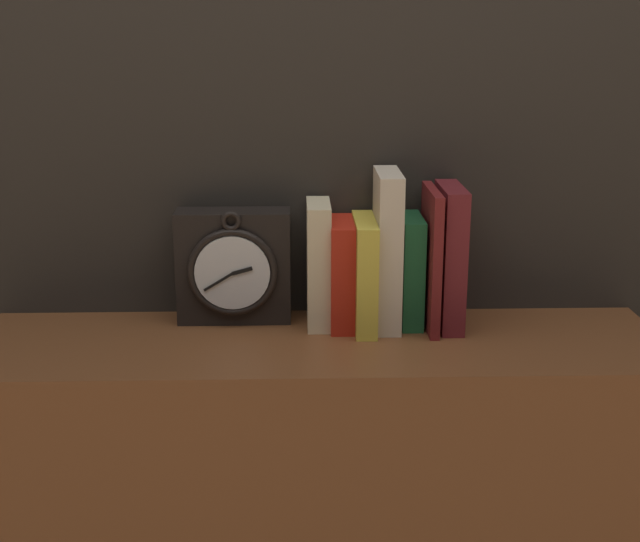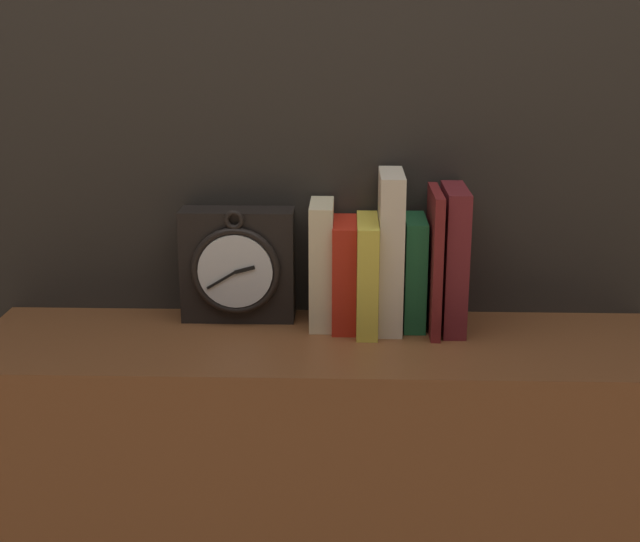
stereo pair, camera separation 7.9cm
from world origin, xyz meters
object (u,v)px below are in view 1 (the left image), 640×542
Objects in this scene: book_slot1_red at (342,273)px; book_slot3_cream at (387,250)px; book_slot6_maroon at (449,257)px; book_slot0_cream at (318,264)px; book_slot2_yellow at (364,274)px; clock at (234,267)px; book_slot4_green at (410,270)px; book_slot5_maroon at (431,259)px.

book_slot3_cream is at bearing -2.13° from book_slot1_red.
book_slot6_maroon is at bearing -1.75° from book_slot1_red.
book_slot0_cream is at bearing 176.92° from book_slot6_maroon.
book_slot6_maroon reaches higher than book_slot2_yellow.
book_slot2_yellow is at bearing -16.76° from book_slot1_red.
clock is 0.76× the size of book_slot3_cream.
book_slot0_cream is 0.88× the size of book_slot6_maroon.
book_slot6_maroon reaches higher than book_slot1_red.
book_slot0_cream is 1.13× the size of book_slot2_yellow.
book_slot2_yellow is 0.71× the size of book_slot3_cream.
clock is 1.08× the size of book_slot2_yellow.
book_slot2_yellow is (0.04, -0.01, 0.00)m from book_slot1_red.
book_slot1_red is 0.18m from book_slot6_maroon.
book_slot4_green is 0.07m from book_slot6_maroon.
book_slot0_cream is at bearing 170.83° from book_slot1_red.
book_slot6_maroon is (0.10, -0.00, -0.01)m from book_slot3_cream.
clock is 0.29m from book_slot4_green.
book_slot5_maroon reaches higher than book_slot2_yellow.
clock is 0.33m from book_slot5_maroon.
clock is at bearing 173.82° from book_slot5_maroon.
book_slot1_red is at bearing -9.17° from book_slot0_cream.
book_slot2_yellow is 0.08m from book_slot4_green.
book_slot5_maroon is (0.18, -0.02, 0.01)m from book_slot0_cream.
book_slot6_maroon is at bearing -4.68° from clock.
book_slot0_cream is 1.13× the size of book_slot4_green.
book_slot1_red is 0.15m from book_slot5_maroon.
book_slot3_cream is 1.12× the size of book_slot5_maroon.
book_slot0_cream is 0.22m from book_slot6_maroon.
book_slot5_maroon is at bearing -169.36° from book_slot6_maroon.
book_slot0_cream reaches higher than book_slot4_green.
clock is 0.85× the size of book_slot5_maroon.
book_slot6_maroon is at bearing -1.47° from book_slot3_cream.
book_slot4_green is at bearing 169.43° from book_slot6_maroon.
book_slot4_green is (0.29, -0.02, -0.00)m from clock.
book_slot2_yellow is at bearing -167.48° from book_slot4_green.
book_slot5_maroon reaches higher than book_slot0_cream.
book_slot6_maroon is (0.14, 0.01, 0.03)m from book_slot2_yellow.
book_slot3_cream is 1.10× the size of book_slot6_maroon.
book_slot6_maroon is at bearing -10.57° from book_slot4_green.
book_slot3_cream is (0.11, -0.01, 0.03)m from book_slot0_cream.
book_slot3_cream is (0.25, -0.03, 0.03)m from clock.
book_slot5_maroon is at bearing -30.04° from book_slot4_green.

